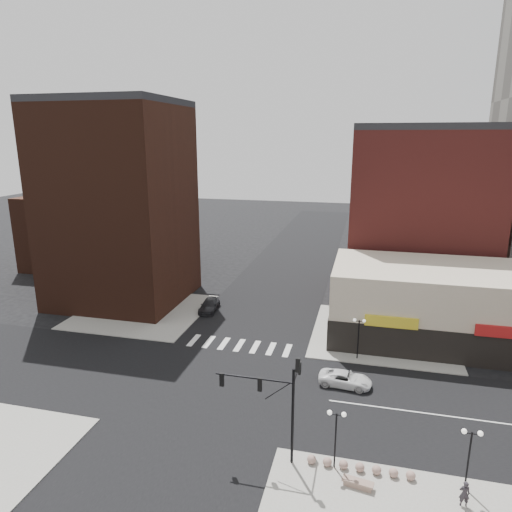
% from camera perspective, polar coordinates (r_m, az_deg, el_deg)
% --- Properties ---
extents(ground, '(240.00, 240.00, 0.00)m').
position_cam_1_polar(ground, '(41.90, -5.14, -15.82)').
color(ground, black).
rests_on(ground, ground).
extents(road_ew, '(200.00, 14.00, 0.02)m').
position_cam_1_polar(road_ew, '(41.89, -5.14, -15.80)').
color(road_ew, black).
rests_on(road_ew, ground).
extents(road_ns, '(14.00, 200.00, 0.02)m').
position_cam_1_polar(road_ns, '(41.89, -5.14, -15.80)').
color(road_ns, black).
rests_on(road_ns, ground).
extents(sidewalk_nw, '(15.00, 15.00, 0.12)m').
position_cam_1_polar(sidewalk_nw, '(59.27, -13.98, -6.72)').
color(sidewalk_nw, gray).
rests_on(sidewalk_nw, ground).
extents(sidewalk_ne, '(15.00, 15.00, 0.12)m').
position_cam_1_polar(sidewalk_ne, '(53.01, 15.46, -9.43)').
color(sidewalk_ne, gray).
rests_on(sidewalk_ne, ground).
extents(building_nw, '(16.00, 15.00, 25.00)m').
position_cam_1_polar(building_nw, '(61.70, -16.70, 5.91)').
color(building_nw, '#381B11').
rests_on(building_nw, ground).
extents(building_nw_low, '(20.00, 18.00, 12.00)m').
position_cam_1_polar(building_nw_low, '(82.52, -18.80, 3.22)').
color(building_nw_low, '#381B11').
rests_on(building_nw_low, ground).
extents(building_ne_midrise, '(18.00, 15.00, 22.00)m').
position_cam_1_polar(building_ne_midrise, '(64.74, 19.84, 4.69)').
color(building_ne_midrise, maroon).
rests_on(building_ne_midrise, ground).
extents(building_ne_row, '(24.20, 12.20, 8.00)m').
position_cam_1_polar(building_ne_row, '(52.97, 22.76, -6.31)').
color(building_ne_row, beige).
rests_on(building_ne_row, ground).
extents(traffic_signal, '(5.59, 3.09, 7.77)m').
position_cam_1_polar(traffic_signal, '(31.22, 2.95, -16.70)').
color(traffic_signal, black).
rests_on(traffic_signal, ground).
extents(street_lamp_se_a, '(1.22, 0.32, 4.16)m').
position_cam_1_polar(street_lamp_se_a, '(31.63, 9.99, -20.07)').
color(street_lamp_se_a, black).
rests_on(street_lamp_se_a, sidewalk_se).
extents(street_lamp_se_b, '(1.22, 0.32, 4.16)m').
position_cam_1_polar(street_lamp_se_b, '(32.35, 25.24, -20.52)').
color(street_lamp_se_b, black).
rests_on(street_lamp_se_b, sidewalk_se).
extents(street_lamp_ne, '(1.22, 0.32, 4.16)m').
position_cam_1_polar(street_lamp_ne, '(45.71, 12.73, -8.81)').
color(street_lamp_ne, black).
rests_on(street_lamp_ne, sidewalk_ne).
extents(bollard_row, '(6.90, 0.60, 0.60)m').
position_cam_1_polar(bollard_row, '(33.32, 12.86, -24.34)').
color(bollard_row, gray).
rests_on(bollard_row, sidewalk_se).
extents(white_suv, '(4.75, 2.47, 1.28)m').
position_cam_1_polar(white_suv, '(42.16, 11.09, -14.84)').
color(white_suv, white).
rests_on(white_suv, ground).
extents(dark_sedan_north, '(2.38, 5.00, 1.41)m').
position_cam_1_polar(dark_sedan_north, '(58.01, -5.85, -6.14)').
color(dark_sedan_north, black).
rests_on(dark_sedan_north, ground).
extents(pedestrian, '(0.63, 0.43, 1.68)m').
position_cam_1_polar(pedestrian, '(32.49, 24.60, -25.40)').
color(pedestrian, '#2A262C').
rests_on(pedestrian, sidewalk_se).
extents(stone_bench, '(1.99, 0.90, 0.45)m').
position_cam_1_polar(stone_bench, '(32.24, 12.60, -26.01)').
color(stone_bench, gray).
rests_on(stone_bench, sidewalk_se).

